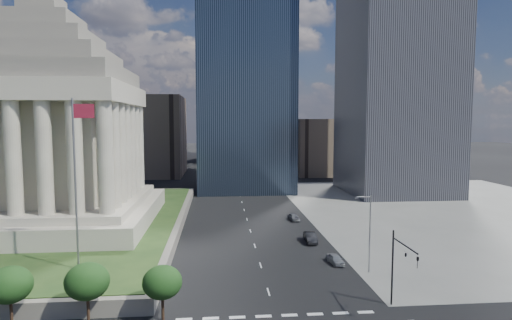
{
  "coord_description": "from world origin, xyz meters",
  "views": [
    {
      "loc": [
        -5.54,
        -26.47,
        19.25
      ],
      "look_at": [
        -1.38,
        20.37,
        14.98
      ],
      "focal_mm": 30.0,
      "sensor_mm": 36.0,
      "label": 1
    }
  ],
  "objects": [
    {
      "name": "ground",
      "position": [
        0.0,
        100.0,
        0.0
      ],
      "size": [
        500.0,
        500.0,
        0.0
      ],
      "primitive_type": "plane",
      "color": "black",
      "rests_on": "ground"
    },
    {
      "name": "sidewalk_ne",
      "position": [
        46.0,
        60.0,
        0.01
      ],
      "size": [
        68.0,
        90.0,
        0.03
      ],
      "primitive_type": "cube",
      "color": "slate",
      "rests_on": "ground"
    },
    {
      "name": "war_memorial",
      "position": [
        -34.0,
        48.0,
        21.4
      ],
      "size": [
        34.0,
        34.0,
        39.0
      ],
      "primitive_type": null,
      "color": "gray",
      "rests_on": "plaza_lawn"
    },
    {
      "name": "flagpole",
      "position": [
        -21.83,
        24.0,
        13.11
      ],
      "size": [
        2.52,
        0.24,
        20.0
      ],
      "color": "slate",
      "rests_on": "plaza_lawn"
    },
    {
      "name": "midrise_glass",
      "position": [
        2.0,
        95.0,
        30.0
      ],
      "size": [
        26.0,
        26.0,
        60.0
      ],
      "primitive_type": "cube",
      "color": "black",
      "rests_on": "ground"
    },
    {
      "name": "highrise_ne",
      "position": [
        42.0,
        85.0,
        50.0
      ],
      "size": [
        26.0,
        28.0,
        100.0
      ],
      "primitive_type": "cube",
      "color": "black",
      "rests_on": "ground"
    },
    {
      "name": "building_filler_ne",
      "position": [
        32.0,
        130.0,
        10.0
      ],
      "size": [
        20.0,
        30.0,
        20.0
      ],
      "primitive_type": "cube",
      "color": "brown",
      "rests_on": "ground"
    },
    {
      "name": "building_filler_nw",
      "position": [
        -30.0,
        130.0,
        14.0
      ],
      "size": [
        24.0,
        30.0,
        28.0
      ],
      "primitive_type": "cube",
      "color": "brown",
      "rests_on": "ground"
    },
    {
      "name": "traffic_signal_ne",
      "position": [
        12.5,
        13.7,
        5.25
      ],
      "size": [
        0.3,
        5.74,
        8.0
      ],
      "color": "black",
      "rests_on": "ground"
    },
    {
      "name": "street_lamp_north",
      "position": [
        13.33,
        25.0,
        5.66
      ],
      "size": [
        2.13,
        0.22,
        10.0
      ],
      "color": "slate",
      "rests_on": "ground"
    },
    {
      "name": "parked_sedan_near",
      "position": [
        10.17,
        28.72,
        0.64
      ],
      "size": [
        3.9,
        1.97,
        1.27
      ],
      "primitive_type": "imported",
      "rotation": [
        0.0,
        0.0,
        0.13
      ],
      "color": "gray",
      "rests_on": "ground"
    },
    {
      "name": "parked_sedan_mid",
      "position": [
        9.0,
        39.16,
        0.78
      ],
      "size": [
        1.83,
        4.77,
        1.55
      ],
      "primitive_type": "imported",
      "rotation": [
        0.0,
        0.0,
        -0.04
      ],
      "color": "black",
      "rests_on": "ground"
    },
    {
      "name": "parked_sedan_far",
      "position": [
        9.0,
        54.2,
        0.68
      ],
      "size": [
        4.19,
        2.16,
        1.36
      ],
      "primitive_type": "imported",
      "rotation": [
        0.0,
        0.0,
        0.14
      ],
      "color": "#5A5C61",
      "rests_on": "ground"
    }
  ]
}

